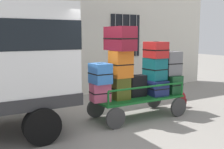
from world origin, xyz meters
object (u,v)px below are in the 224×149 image
Objects in this scene: suitcase_right_bottom at (169,83)px; suitcase_midright_top at (156,50)px; suitcase_left_middle at (100,73)px; suitcase_right_middle at (170,63)px; suitcase_midleft_bottom at (120,88)px; suitcase_midleft_top at (120,39)px; suitcase_midleft_middle at (121,64)px; luggage_cart at (138,101)px; suitcase_center_bottom at (137,86)px; suitcase_left_bottom at (100,92)px; suitcase_midright_bottom at (153,87)px; backpack at (182,100)px; suitcase_midright_middle at (155,69)px.

suitcase_midright_top is at bearing -176.41° from suitcase_right_bottom.
suitcase_right_middle is (2.05, -0.02, 0.13)m from suitcase_left_middle.
suitcase_right_bottom is at bearing 0.53° from suitcase_midleft_bottom.
suitcase_midright_top reaches higher than suitcase_left_middle.
suitcase_midleft_middle is at bearing -90.00° from suitcase_midleft_top.
luggage_cart is 1.35m from suitcase_midright_top.
suitcase_midleft_bottom is at bearing -173.97° from suitcase_center_bottom.
suitcase_left_bottom reaches higher than suitcase_midright_bottom.
suitcase_left_middle is 0.55m from suitcase_midleft_middle.
suitcase_midright_bottom is at bearing 3.20° from suitcase_midleft_middle.
suitcase_left_bottom is 0.86× the size of suitcase_midright_top.
suitcase_midleft_top is 2.74m from backpack.
suitcase_midright_middle is (1.02, 0.01, -0.18)m from suitcase_midleft_middle.
suitcase_left_bottom is 0.44m from suitcase_left_middle.
suitcase_left_middle is 1.53m from suitcase_midright_middle.
suitcase_left_middle is 0.93m from suitcase_midleft_top.
suitcase_right_middle is at bearing 90.00° from suitcase_right_bottom.
suitcase_midleft_top reaches higher than suitcase_midleft_middle.
suitcase_center_bottom is (1.02, 0.00, 0.06)m from suitcase_left_bottom.
suitcase_left_middle is 0.92× the size of suitcase_midleft_bottom.
suitcase_left_bottom is 0.56× the size of suitcase_midright_bottom.
suitcase_midleft_middle is 0.77m from suitcase_center_bottom.
suitcase_right_bottom is (0.51, 0.01, -0.42)m from suitcase_midright_middle.
suitcase_midleft_top reaches higher than suitcase_midright_middle.
suitcase_midright_middle is (1.53, -0.04, 0.01)m from suitcase_left_middle.
suitcase_center_bottom is 0.80× the size of suitcase_right_bottom.
suitcase_midright_middle is at bearing 0.06° from suitcase_midleft_bottom.
suitcase_midright_middle is 0.84× the size of suitcase_right_bottom.
suitcase_left_middle is at bearing -179.65° from suitcase_midright_bottom.
suitcase_left_middle is 2.81m from backpack.
suitcase_midleft_bottom is at bearing 179.00° from suitcase_midright_top.
suitcase_midleft_top reaches higher than suitcase_midleft_bottom.
suitcase_midright_top is (1.02, -0.02, 0.88)m from suitcase_midleft_bottom.
backpack is (1.62, 0.12, -0.19)m from luggage_cart.
suitcase_midleft_middle is (0.51, -0.06, 0.63)m from suitcase_left_bottom.
suitcase_midleft_top is at bearing 90.00° from suitcase_midleft_bottom.
suitcase_midleft_top reaches higher than suitcase_right_middle.
suitcase_midleft_middle is 1.04m from suitcase_midright_middle.
suitcase_midleft_top is (0.00, 0.03, 1.16)m from suitcase_midleft_bottom.
suitcase_left_bottom is at bearing 177.78° from suitcase_midleft_top.
suitcase_midleft_bottom is at bearing -179.39° from suitcase_right_middle.
suitcase_right_middle is (1.02, -0.04, 0.51)m from suitcase_center_bottom.
suitcase_midleft_bottom is 1.19× the size of backpack.
luggage_cart is 4.16× the size of suitcase_midright_middle.
suitcase_left_bottom is 0.52m from suitcase_midleft_bottom.
suitcase_midright_top is at bearing -2.03° from suitcase_left_middle.
suitcase_left_middle is 0.72× the size of suitcase_right_bottom.
suitcase_center_bottom is at bearing 2.59° from suitcase_midleft_top.
suitcase_left_bottom is 2.69m from backpack.
suitcase_midleft_top reaches higher than suitcase_left_middle.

